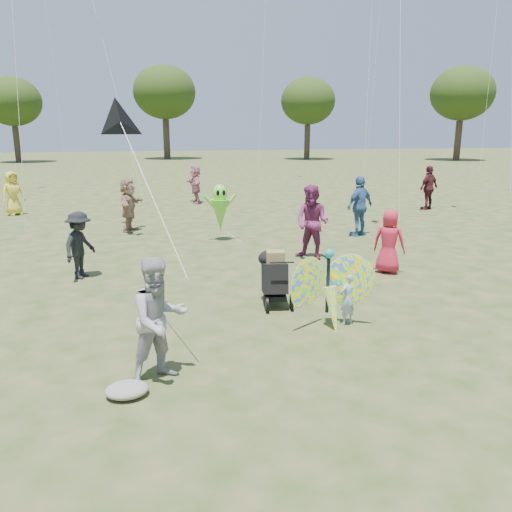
{
  "coord_description": "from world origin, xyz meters",
  "views": [
    {
      "loc": [
        -2.3,
        -6.99,
        3.3
      ],
      "look_at": [
        -0.2,
        1.5,
        1.1
      ],
      "focal_mm": 35.0,
      "sensor_mm": 36.0,
      "label": 1
    }
  ],
  "objects_px": {
    "adult_man": "(159,320)",
    "crowd_h": "(429,188)",
    "crowd_e": "(312,222)",
    "crowd_c": "(360,206)",
    "crowd_d": "(129,205)",
    "crowd_b": "(80,245)",
    "crowd_j": "(195,184)",
    "crowd_g": "(13,193)",
    "child_girl": "(347,299)",
    "alien_kite": "(220,209)",
    "crowd_a": "(389,241)",
    "butterfly_kite": "(330,291)",
    "jogging_stroller": "(274,274)"
  },
  "relations": [
    {
      "from": "adult_man",
      "to": "crowd_h",
      "type": "height_order",
      "value": "crowd_h"
    },
    {
      "from": "crowd_e",
      "to": "crowd_h",
      "type": "xyz_separation_m",
      "value": [
        7.78,
        6.83,
        -0.04
      ]
    },
    {
      "from": "crowd_c",
      "to": "crowd_d",
      "type": "bearing_deg",
      "value": -45.23
    },
    {
      "from": "crowd_b",
      "to": "crowd_j",
      "type": "bearing_deg",
      "value": 9.96
    },
    {
      "from": "crowd_g",
      "to": "crowd_j",
      "type": "distance_m",
      "value": 7.75
    },
    {
      "from": "child_girl",
      "to": "adult_man",
      "type": "bearing_deg",
      "value": -5.14
    },
    {
      "from": "crowd_j",
      "to": "alien_kite",
      "type": "xyz_separation_m",
      "value": [
        -0.32,
        -8.56,
        0.09
      ]
    },
    {
      "from": "crowd_g",
      "to": "crowd_h",
      "type": "xyz_separation_m",
      "value": [
        16.96,
        -2.72,
        0.06
      ]
    },
    {
      "from": "child_girl",
      "to": "crowd_j",
      "type": "distance_m",
      "value": 15.89
    },
    {
      "from": "adult_man",
      "to": "alien_kite",
      "type": "height_order",
      "value": "alien_kite"
    },
    {
      "from": "crowd_a",
      "to": "crowd_d",
      "type": "distance_m",
      "value": 8.98
    },
    {
      "from": "crowd_h",
      "to": "alien_kite",
      "type": "bearing_deg",
      "value": -0.73
    },
    {
      "from": "butterfly_kite",
      "to": "crowd_b",
      "type": "bearing_deg",
      "value": 136.53
    },
    {
      "from": "crowd_h",
      "to": "jogging_stroller",
      "type": "height_order",
      "value": "crowd_h"
    },
    {
      "from": "jogging_stroller",
      "to": "crowd_h",
      "type": "bearing_deg",
      "value": 57.0
    },
    {
      "from": "crowd_b",
      "to": "butterfly_kite",
      "type": "bearing_deg",
      "value": -104.21
    },
    {
      "from": "butterfly_kite",
      "to": "alien_kite",
      "type": "distance_m",
      "value": 7.41
    },
    {
      "from": "adult_man",
      "to": "crowd_c",
      "type": "relative_size",
      "value": 0.89
    },
    {
      "from": "child_girl",
      "to": "crowd_h",
      "type": "height_order",
      "value": "crowd_h"
    },
    {
      "from": "crowd_b",
      "to": "crowd_e",
      "type": "height_order",
      "value": "crowd_e"
    },
    {
      "from": "child_girl",
      "to": "adult_man",
      "type": "relative_size",
      "value": 0.55
    },
    {
      "from": "crowd_a",
      "to": "crowd_g",
      "type": "height_order",
      "value": "crowd_g"
    },
    {
      "from": "crowd_e",
      "to": "crowd_j",
      "type": "height_order",
      "value": "crowd_e"
    },
    {
      "from": "crowd_j",
      "to": "butterfly_kite",
      "type": "relative_size",
      "value": 1.01
    },
    {
      "from": "crowd_j",
      "to": "crowd_b",
      "type": "bearing_deg",
      "value": -26.05
    },
    {
      "from": "crowd_h",
      "to": "crowd_c",
      "type": "bearing_deg",
      "value": 16.38
    },
    {
      "from": "crowd_a",
      "to": "crowd_j",
      "type": "height_order",
      "value": "crowd_j"
    },
    {
      "from": "crowd_b",
      "to": "butterfly_kite",
      "type": "height_order",
      "value": "crowd_b"
    },
    {
      "from": "child_girl",
      "to": "alien_kite",
      "type": "height_order",
      "value": "alien_kite"
    },
    {
      "from": "adult_man",
      "to": "crowd_e",
      "type": "distance_m",
      "value": 7.2
    },
    {
      "from": "crowd_h",
      "to": "butterfly_kite",
      "type": "relative_size",
      "value": 1.08
    },
    {
      "from": "adult_man",
      "to": "crowd_d",
      "type": "xyz_separation_m",
      "value": [
        -0.4,
        10.78,
        0.03
      ]
    },
    {
      "from": "crowd_a",
      "to": "crowd_b",
      "type": "bearing_deg",
      "value": 30.33
    },
    {
      "from": "crowd_b",
      "to": "butterfly_kite",
      "type": "xyz_separation_m",
      "value": [
        4.4,
        -4.17,
        -0.11
      ]
    },
    {
      "from": "child_girl",
      "to": "jogging_stroller",
      "type": "height_order",
      "value": "jogging_stroller"
    },
    {
      "from": "alien_kite",
      "to": "crowd_d",
      "type": "bearing_deg",
      "value": 140.96
    },
    {
      "from": "alien_kite",
      "to": "crowd_e",
      "type": "bearing_deg",
      "value": -54.86
    },
    {
      "from": "crowd_e",
      "to": "crowd_h",
      "type": "distance_m",
      "value": 10.36
    },
    {
      "from": "adult_man",
      "to": "crowd_e",
      "type": "relative_size",
      "value": 0.88
    },
    {
      "from": "child_girl",
      "to": "butterfly_kite",
      "type": "height_order",
      "value": "butterfly_kite"
    },
    {
      "from": "child_girl",
      "to": "crowd_g",
      "type": "xyz_separation_m",
      "value": [
        -8.18,
        14.08,
        0.41
      ]
    },
    {
      "from": "child_girl",
      "to": "crowd_h",
      "type": "xyz_separation_m",
      "value": [
        8.78,
        11.36,
        0.47
      ]
    },
    {
      "from": "crowd_g",
      "to": "child_girl",
      "type": "bearing_deg",
      "value": -95.74
    },
    {
      "from": "crowd_a",
      "to": "crowd_e",
      "type": "height_order",
      "value": "crowd_e"
    },
    {
      "from": "crowd_g",
      "to": "crowd_j",
      "type": "relative_size",
      "value": 1.0
    },
    {
      "from": "crowd_a",
      "to": "crowd_c",
      "type": "height_order",
      "value": "crowd_c"
    },
    {
      "from": "butterfly_kite",
      "to": "alien_kite",
      "type": "xyz_separation_m",
      "value": [
        -0.6,
        7.38,
        0.3
      ]
    },
    {
      "from": "jogging_stroller",
      "to": "crowd_d",
      "type": "bearing_deg",
      "value": 119.38
    },
    {
      "from": "jogging_stroller",
      "to": "alien_kite",
      "type": "bearing_deg",
      "value": 101.06
    },
    {
      "from": "crowd_b",
      "to": "crowd_d",
      "type": "distance_m",
      "value": 5.52
    }
  ]
}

